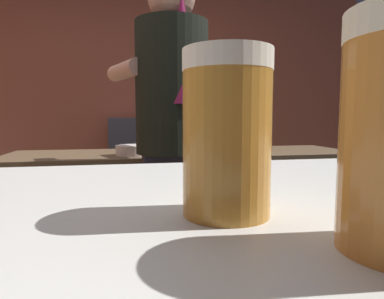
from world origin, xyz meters
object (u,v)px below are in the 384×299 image
chefs_knife (208,152)px  bottle_soy (170,109)px  bartender (173,136)px  pint_glass_far (227,134)px  knife_block (262,134)px  mixing_bowl (134,150)px  bottle_olive_oil (163,108)px

chefs_knife → bottle_soy: bottle_soy is taller
bartender → pint_glass_far: bartender is taller
chefs_knife → bottle_soy: (-0.06, 1.28, 0.29)m
knife_block → pint_glass_far: knife_block is taller
mixing_bowl → chefs_knife: size_ratio=0.85×
bartender → knife_block: bartender is taller
chefs_knife → pint_glass_far: (-0.42, -1.72, 0.20)m
pint_glass_far → chefs_knife: bearing=76.3°
knife_block → bottle_soy: bearing=108.6°
mixing_bowl → chefs_knife: mixing_bowl is taller
chefs_knife → bottle_soy: size_ratio=1.10×
bartender → mixing_bowl: bartender is taller
bottle_olive_oil → mixing_bowl: bearing=-103.2°
chefs_knife → bottle_olive_oil: bottle_olive_oil is taller
knife_block → pint_glass_far: bearing=-114.1°
knife_block → mixing_bowl: 0.82m
mixing_bowl → bottle_soy: bearing=74.0°
bartender → mixing_bowl: bearing=7.3°
mixing_bowl → chefs_knife: (0.45, 0.06, -0.02)m
bartender → bottle_soy: 1.71m
knife_block → chefs_knife: size_ratio=1.20×
pint_glass_far → knife_block: bearing=65.9°
pint_glass_far → bottle_olive_oil: 3.08m
chefs_knife → knife_block: bearing=12.2°
knife_block → chefs_knife: knife_block is taller
knife_block → pint_glass_far: 1.91m
mixing_bowl → bottle_olive_oil: (0.33, 1.40, 0.27)m
pint_glass_far → bartender: bearing=83.8°
knife_block → mixing_bowl: knife_block is taller
bartender → bottle_olive_oil: bartender is taller
chefs_knife → pint_glass_far: pint_glass_far is taller
bottle_soy → bartender: bearing=-97.2°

